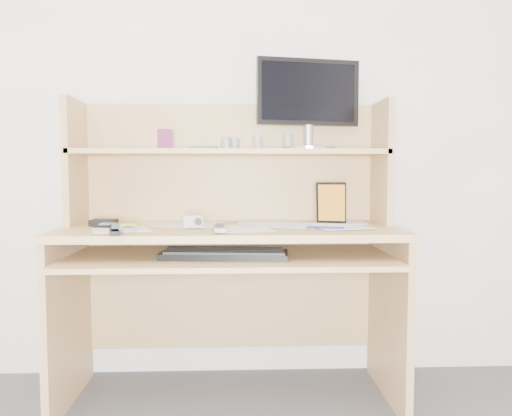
{
  "coord_description": "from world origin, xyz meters",
  "views": [
    {
      "loc": [
        0.03,
        -0.62,
        0.98
      ],
      "look_at": [
        0.11,
        1.43,
        0.83
      ],
      "focal_mm": 35.0,
      "sensor_mm": 36.0,
      "label": 1
    }
  ],
  "objects_px": {
    "keyboard": "(224,254)",
    "game_case": "(331,203)",
    "desk": "(230,237)",
    "monitor": "(308,102)",
    "tv_remote": "(219,228)"
  },
  "relations": [
    {
      "from": "keyboard",
      "to": "game_case",
      "type": "height_order",
      "value": "game_case"
    },
    {
      "from": "desk",
      "to": "keyboard",
      "type": "distance_m",
      "value": 0.27
    },
    {
      "from": "monitor",
      "to": "keyboard",
      "type": "bearing_deg",
      "value": -144.18
    },
    {
      "from": "desk",
      "to": "game_case",
      "type": "distance_m",
      "value": 0.47
    },
    {
      "from": "tv_remote",
      "to": "game_case",
      "type": "height_order",
      "value": "game_case"
    },
    {
      "from": "tv_remote",
      "to": "monitor",
      "type": "bearing_deg",
      "value": 38.61
    },
    {
      "from": "game_case",
      "to": "monitor",
      "type": "bearing_deg",
      "value": 138.97
    },
    {
      "from": "desk",
      "to": "tv_remote",
      "type": "relative_size",
      "value": 8.87
    },
    {
      "from": "game_case",
      "to": "tv_remote",
      "type": "bearing_deg",
      "value": -136.69
    },
    {
      "from": "keyboard",
      "to": "tv_remote",
      "type": "bearing_deg",
      "value": 155.64
    },
    {
      "from": "game_case",
      "to": "monitor",
      "type": "distance_m",
      "value": 0.48
    },
    {
      "from": "tv_remote",
      "to": "game_case",
      "type": "distance_m",
      "value": 0.55
    },
    {
      "from": "monitor",
      "to": "tv_remote",
      "type": "bearing_deg",
      "value": -146.37
    },
    {
      "from": "desk",
      "to": "game_case",
      "type": "height_order",
      "value": "desk"
    },
    {
      "from": "desk",
      "to": "tv_remote",
      "type": "bearing_deg",
      "value": -98.6
    }
  ]
}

